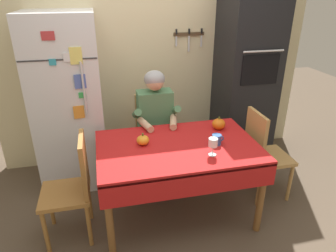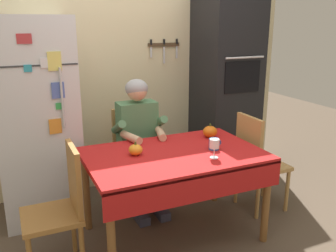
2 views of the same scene
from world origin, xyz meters
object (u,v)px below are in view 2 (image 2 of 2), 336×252
at_px(chair_left_side, 62,204).
at_px(wine_glass, 214,144).
at_px(dining_table, 175,163).
at_px(chair_behind_person, 134,151).
at_px(seated_person, 140,134).
at_px(pumpkin_large, 210,132).
at_px(chair_right_side, 257,159).
at_px(wall_oven, 226,87).
at_px(pumpkin_medium, 136,150).
at_px(coffee_mug, 214,144).
at_px(refrigerator, 37,120).

relative_size(chair_left_side, wine_glass, 6.11).
height_order(dining_table, chair_behind_person, chair_behind_person).
height_order(chair_behind_person, seated_person, seated_person).
relative_size(seated_person, pumpkin_large, 9.78).
distance_m(chair_behind_person, chair_right_side, 1.19).
bearing_deg(wine_glass, wall_oven, 54.17).
relative_size(dining_table, wine_glass, 9.20).
height_order(wall_oven, chair_left_side, wall_oven).
relative_size(wine_glass, pumpkin_medium, 1.39).
relative_size(dining_table, seated_person, 1.12).
xyz_separation_m(dining_table, pumpkin_large, (0.47, 0.25, 0.14)).
bearing_deg(coffee_mug, pumpkin_medium, 167.38).
xyz_separation_m(dining_table, chair_left_side, (-0.90, -0.04, -0.14)).
distance_m(dining_table, pumpkin_large, 0.55).
bearing_deg(wine_glass, pumpkin_medium, 149.53).
relative_size(chair_right_side, chair_left_side, 1.00).
distance_m(dining_table, seated_person, 0.61).
height_order(wall_oven, wine_glass, wall_oven).
bearing_deg(pumpkin_medium, wall_oven, 31.54).
height_order(coffee_mug, wine_glass, wine_glass).
bearing_deg(refrigerator, seated_person, -17.78).
height_order(refrigerator, wall_oven, wall_oven).
relative_size(refrigerator, coffee_mug, 16.20).
height_order(wall_oven, pumpkin_medium, wall_oven).
relative_size(refrigerator, dining_table, 1.29).
relative_size(chair_behind_person, pumpkin_large, 7.30).
bearing_deg(wall_oven, chair_left_side, -153.66).
xyz_separation_m(chair_behind_person, seated_person, (0.00, -0.19, 0.23)).
bearing_deg(refrigerator, dining_table, -42.91).
bearing_deg(chair_right_side, chair_behind_person, 145.43).
distance_m(seated_person, wine_glass, 0.88).
distance_m(refrigerator, dining_table, 1.32).
relative_size(pumpkin_large, pumpkin_medium, 1.16).
relative_size(chair_behind_person, coffee_mug, 8.37).
bearing_deg(wall_oven, dining_table, -138.69).
height_order(seated_person, pumpkin_medium, seated_person).
bearing_deg(chair_behind_person, coffee_mug, -63.82).
relative_size(chair_behind_person, wine_glass, 6.11).
bearing_deg(refrigerator, wall_oven, 1.14).
distance_m(wall_oven, pumpkin_large, 0.93).
bearing_deg(pumpkin_medium, chair_behind_person, 72.72).
distance_m(chair_right_side, chair_left_side, 1.81).
bearing_deg(pumpkin_medium, chair_right_side, 0.98).
bearing_deg(seated_person, chair_behind_person, 90.00).
bearing_deg(seated_person, wall_oven, 15.78).
xyz_separation_m(refrigerator, pumpkin_medium, (0.65, -0.79, -0.12)).
bearing_deg(seated_person, pumpkin_large, -32.87).
bearing_deg(dining_table, refrigerator, 137.09).
bearing_deg(chair_left_side, pumpkin_medium, 13.02).
relative_size(chair_behind_person, pumpkin_medium, 8.49).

